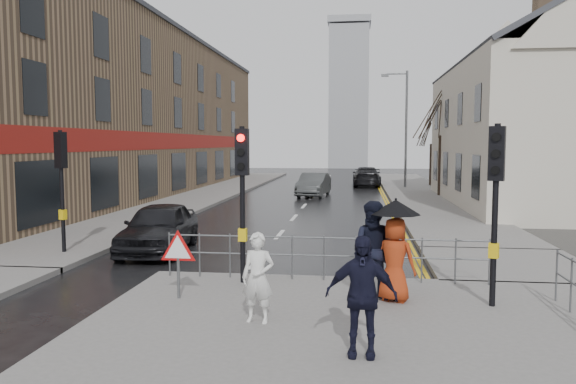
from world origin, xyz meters
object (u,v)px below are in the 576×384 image
(pedestrian_b, at_px, (375,251))
(car_parked, at_px, (159,227))
(car_mid, at_px, (314,185))
(pedestrian_with_umbrella, at_px, (395,245))
(pedestrian_a, at_px, (258,278))
(pedestrian_d, at_px, (361,296))

(pedestrian_b, relative_size, car_parked, 0.45)
(car_parked, xyz_separation_m, car_mid, (3.17, 17.88, -0.02))
(pedestrian_with_umbrella, bearing_deg, car_mid, 98.29)
(pedestrian_b, relative_size, car_mid, 0.45)
(pedestrian_a, bearing_deg, pedestrian_with_umbrella, 40.93)
(car_mid, bearing_deg, pedestrian_d, -78.03)
(pedestrian_b, xyz_separation_m, car_mid, (-2.95, 22.73, -0.40))
(pedestrian_b, xyz_separation_m, pedestrian_d, (-0.29, -2.93, -0.09))
(pedestrian_with_umbrella, xyz_separation_m, pedestrian_d, (-0.66, -2.89, -0.22))
(pedestrian_b, height_order, pedestrian_d, pedestrian_b)
(pedestrian_a, height_order, car_mid, pedestrian_a)
(pedestrian_with_umbrella, height_order, car_parked, pedestrian_with_umbrella)
(pedestrian_d, distance_m, car_parked, 9.73)
(pedestrian_with_umbrella, xyz_separation_m, car_parked, (-6.49, 4.90, -0.51))
(pedestrian_d, height_order, car_parked, pedestrian_d)
(car_mid, bearing_deg, pedestrian_b, -76.55)
(pedestrian_a, distance_m, car_parked, 7.68)
(pedestrian_a, xyz_separation_m, car_mid, (-0.93, 24.36, -0.21))
(pedestrian_a, height_order, pedestrian_d, pedestrian_d)
(pedestrian_d, bearing_deg, pedestrian_b, 87.42)
(pedestrian_d, bearing_deg, pedestrian_with_umbrella, 80.23)
(pedestrian_b, bearing_deg, pedestrian_d, -86.31)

